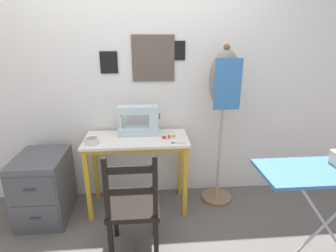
{
  "coord_description": "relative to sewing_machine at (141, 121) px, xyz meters",
  "views": [
    {
      "loc": [
        0.11,
        -2.11,
        1.68
      ],
      "look_at": [
        0.3,
        0.21,
        0.88
      ],
      "focal_mm": 28.0,
      "sensor_mm": 36.0,
      "label": 1
    }
  ],
  "objects": [
    {
      "name": "thread_spool_far_edge",
      "position": [
        0.31,
        -0.11,
        -0.12
      ],
      "size": [
        0.03,
        0.03,
        0.03
      ],
      "color": "yellow",
      "rests_on": "sewing_table"
    },
    {
      "name": "sewing_machine",
      "position": [
        0.0,
        0.0,
        0.0
      ],
      "size": [
        0.4,
        0.15,
        0.31
      ],
      "color": "silver",
      "rests_on": "sewing_table"
    },
    {
      "name": "scissors",
      "position": [
        0.32,
        -0.26,
        -0.13
      ],
      "size": [
        0.13,
        0.06,
        0.01
      ],
      "color": "silver",
      "rests_on": "sewing_table"
    },
    {
      "name": "sewing_table",
      "position": [
        -0.05,
        -0.11,
        -0.25
      ],
      "size": [
        0.99,
        0.46,
        0.76
      ],
      "color": "silver",
      "rests_on": "ground_plane"
    },
    {
      "name": "ground_plane",
      "position": [
        -0.05,
        -0.32,
        -0.89
      ],
      "size": [
        14.0,
        14.0,
        0.0
      ],
      "primitive_type": "plane",
      "color": "#5B5651"
    },
    {
      "name": "thread_spool_near_machine",
      "position": [
        0.22,
        -0.14,
        -0.11
      ],
      "size": [
        0.04,
        0.04,
        0.04
      ],
      "color": "red",
      "rests_on": "sewing_table"
    },
    {
      "name": "filing_cabinet",
      "position": [
        -0.93,
        -0.18,
        -0.57
      ],
      "size": [
        0.43,
        0.56,
        0.64
      ],
      "color": "#4C4C51",
      "rests_on": "ground_plane"
    },
    {
      "name": "fabric_bowl",
      "position": [
        -0.44,
        -0.2,
        -0.11
      ],
      "size": [
        0.13,
        0.13,
        0.05
      ],
      "color": "silver",
      "rests_on": "sewing_table"
    },
    {
      "name": "wooden_chair",
      "position": [
        -0.06,
        -0.71,
        -0.47
      ],
      "size": [
        0.4,
        0.38,
        0.92
      ],
      "color": "black",
      "rests_on": "ground_plane"
    },
    {
      "name": "dress_form",
      "position": [
        0.79,
        -0.04,
        0.29
      ],
      "size": [
        0.32,
        0.32,
        1.62
      ],
      "color": "#846647",
      "rests_on": "ground_plane"
    },
    {
      "name": "wall_back",
      "position": [
        -0.05,
        0.2,
        0.38
      ],
      "size": [
        10.0,
        0.07,
        2.55
      ],
      "color": "silver",
      "rests_on": "ground_plane"
    },
    {
      "name": "thread_spool_mid_table",
      "position": [
        0.27,
        -0.13,
        -0.11
      ],
      "size": [
        0.03,
        0.03,
        0.04
      ],
      "color": "red",
      "rests_on": "sewing_table"
    }
  ]
}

